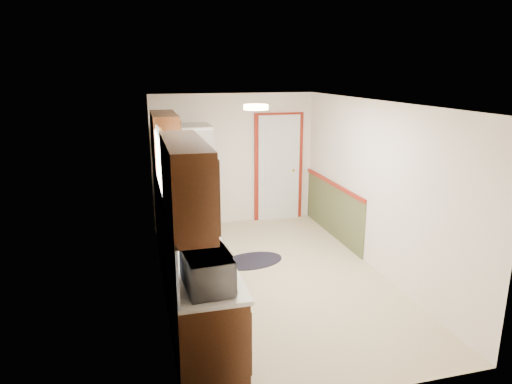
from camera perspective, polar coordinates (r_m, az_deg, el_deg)
room_shell at (r=6.07m, az=2.24°, el=-0.22°), size 3.20×5.20×2.52m
kitchen_run at (r=5.69m, az=-8.96°, el=-5.60°), size 0.63×4.00×2.20m
back_wall_trim at (r=8.49m, az=4.27°, el=1.98°), size 1.12×2.30×2.08m
ceiling_fixture at (r=5.60m, az=-0.01°, el=10.56°), size 0.30×0.30×0.06m
microwave at (r=4.04m, az=-6.08°, el=-9.27°), size 0.37×0.60×0.39m
refrigerator at (r=7.91m, az=-8.43°, el=1.39°), size 0.81×0.80×1.91m
rug at (r=6.97m, az=-0.45°, el=-8.59°), size 1.06×0.80×0.01m
cooktop at (r=6.63m, az=-9.59°, el=-1.35°), size 0.55×0.66×0.02m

